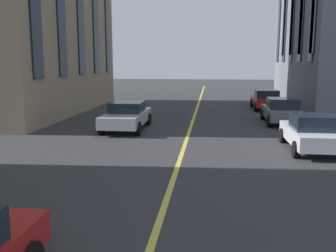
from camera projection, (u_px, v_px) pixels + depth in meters
The scene contains 5 objects.
lane_centre_line at pixel (181, 156), 13.55m from camera, with size 80.00×0.16×0.01m.
car_white_parked_b at pixel (312, 132), 14.34m from camera, with size 3.90×1.89×1.40m.
car_red_far at pixel (266, 100), 26.74m from camera, with size 3.90×1.89×1.40m.
car_silver_trailing at pixel (127, 115), 18.84m from camera, with size 4.40×1.95×1.37m.
car_grey_oncoming at pixel (282, 111), 20.64m from camera, with size 3.90×1.89×1.40m.
Camera 1 is at (6.86, -1.06, 3.36)m, focal length 40.27 mm.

